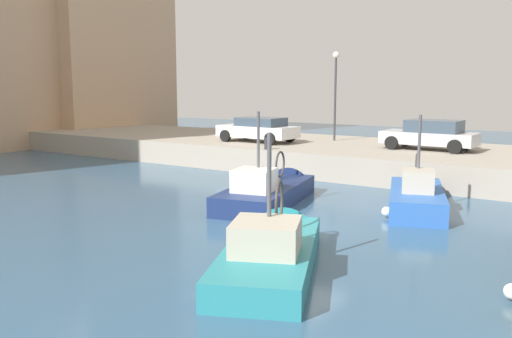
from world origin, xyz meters
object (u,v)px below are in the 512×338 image
fishing_boat_navy (270,199)px  parked_car_white (258,129)px  fishing_boat_blue (416,206)px  fishing_boat_teal (273,259)px  quay_streetlamp (335,81)px  parked_car_silver (430,135)px  mooring_bollard_mid (267,144)px

fishing_boat_navy → parked_car_white: (7.80, 5.76, 1.80)m
fishing_boat_blue → parked_car_white: bearing=61.0°
fishing_boat_teal → parked_car_white: bearing=35.1°
fishing_boat_blue → quay_streetlamp: (8.90, 7.53, 4.36)m
fishing_boat_blue → parked_car_silver: 7.89m
quay_streetlamp → fishing_boat_teal: bearing=-158.5°
parked_car_silver → fishing_boat_teal: bearing=-176.6°
parked_car_white → fishing_boat_navy: bearing=-143.6°
fishing_boat_blue → mooring_bollard_mid: 9.02m
parked_car_silver → mooring_bollard_mid: size_ratio=7.94×
parked_car_silver → mooring_bollard_mid: 7.74m
parked_car_silver → fishing_boat_blue: bearing=-166.3°
parked_car_silver → parked_car_white: (-1.60, 8.74, -0.03)m
parked_car_silver → quay_streetlamp: (1.44, 5.71, 2.53)m
parked_car_white → quay_streetlamp: size_ratio=0.91×
parked_car_silver → mooring_bollard_mid: (-4.21, 6.48, -0.45)m
parked_car_silver → mooring_bollard_mid: bearing=123.0°
parked_car_silver → quay_streetlamp: 6.41m
fishing_boat_navy → mooring_bollard_mid: bearing=34.0°
fishing_boat_blue → parked_car_white: (5.86, 10.56, 1.80)m
fishing_boat_blue → fishing_boat_teal: size_ratio=0.89×
fishing_boat_blue → quay_streetlamp: 12.45m
parked_car_white → mooring_bollard_mid: bearing=-139.1°
quay_streetlamp → parked_car_silver: bearing=-104.2°
parked_car_silver → parked_car_white: size_ratio=0.99×
fishing_boat_blue → quay_streetlamp: bearing=40.2°
fishing_boat_blue → parked_car_silver: bearing=13.7°
fishing_boat_blue → quay_streetlamp: size_ratio=1.21×
parked_car_white → mooring_bollard_mid: 3.48m
fishing_boat_blue → parked_car_silver: (7.45, 1.82, 1.84)m
fishing_boat_navy → parked_car_white: 9.86m
fishing_boat_navy → fishing_boat_blue: 5.18m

